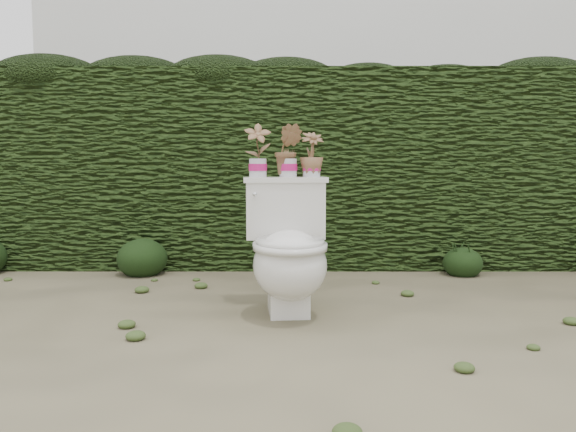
{
  "coord_description": "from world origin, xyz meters",
  "views": [
    {
      "loc": [
        -0.05,
        -3.28,
        0.86
      ],
      "look_at": [
        -0.05,
        -0.01,
        0.55
      ],
      "focal_mm": 35.0,
      "sensor_mm": 36.0,
      "label": 1
    }
  ],
  "objects_px": {
    "toilet": "(289,253)",
    "potted_plant_left": "(258,151)",
    "potted_plant_center": "(288,152)",
    "potted_plant_right": "(312,156)"
  },
  "relations": [
    {
      "from": "potted_plant_right",
      "to": "potted_plant_center",
      "type": "bearing_deg",
      "value": 168.98
    },
    {
      "from": "potted_plant_center",
      "to": "potted_plant_right",
      "type": "height_order",
      "value": "potted_plant_center"
    },
    {
      "from": "potted_plant_right",
      "to": "potted_plant_left",
      "type": "bearing_deg",
      "value": 168.98
    },
    {
      "from": "potted_plant_left",
      "to": "potted_plant_right",
      "type": "height_order",
      "value": "potted_plant_left"
    },
    {
      "from": "potted_plant_left",
      "to": "potted_plant_center",
      "type": "relative_size",
      "value": 1.03
    },
    {
      "from": "potted_plant_left",
      "to": "toilet",
      "type": "bearing_deg",
      "value": -54.88
    },
    {
      "from": "toilet",
      "to": "potted_plant_left",
      "type": "relative_size",
      "value": 2.52
    },
    {
      "from": "toilet",
      "to": "potted_plant_right",
      "type": "height_order",
      "value": "potted_plant_right"
    },
    {
      "from": "potted_plant_left",
      "to": "potted_plant_right",
      "type": "xyz_separation_m",
      "value": [
        0.32,
        0.03,
        -0.03
      ]
    },
    {
      "from": "toilet",
      "to": "potted_plant_left",
      "type": "xyz_separation_m",
      "value": [
        -0.18,
        0.22,
        0.57
      ]
    }
  ]
}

